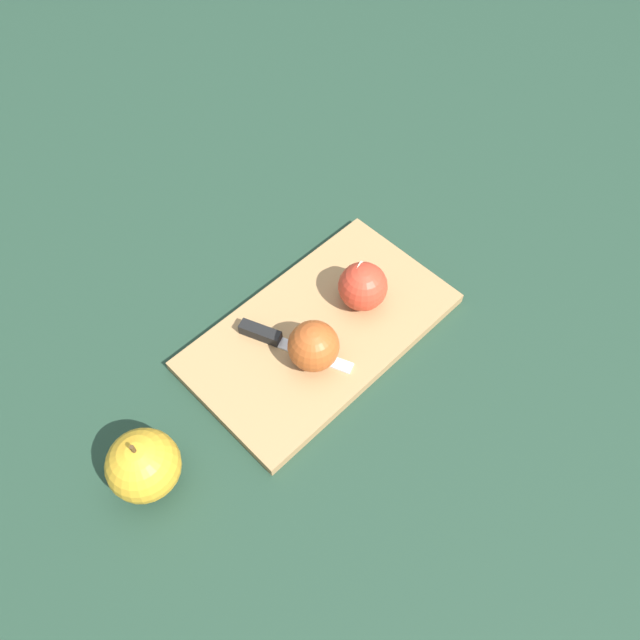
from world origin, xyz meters
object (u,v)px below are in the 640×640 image
at_px(apple_half_left, 361,285).
at_px(apple_half_right, 313,346).
at_px(knife, 273,338).
at_px(apple_whole, 144,465).

bearing_deg(apple_half_left, apple_half_right, 74.58).
distance_m(knife, apple_whole, 0.24).
relative_size(apple_half_right, apple_whole, 0.69).
bearing_deg(apple_half_left, knife, 48.05).
bearing_deg(apple_whole, apple_half_left, -173.31).
xyz_separation_m(apple_half_right, knife, (0.03, -0.06, -0.03)).
height_order(knife, apple_whole, apple_whole).
distance_m(apple_half_left, knife, 0.14).
relative_size(apple_half_right, knife, 0.45).
bearing_deg(apple_whole, apple_half_right, -178.94).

